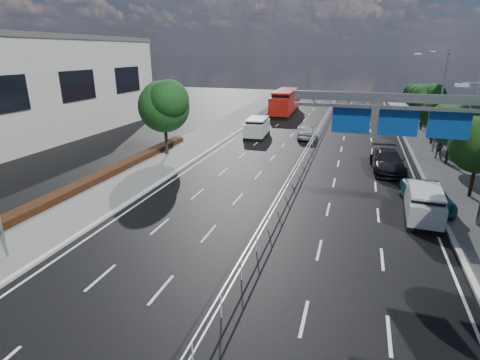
% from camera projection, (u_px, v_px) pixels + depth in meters
% --- Properties ---
extents(ground, '(160.00, 160.00, 0.00)m').
position_uv_depth(ground, '(229.00, 303.00, 13.89)').
color(ground, black).
rests_on(ground, ground).
extents(kerb_near, '(0.25, 140.00, 0.15)m').
position_uv_depth(kerb_near, '(35.00, 263.00, 16.40)').
color(kerb_near, silver).
rests_on(kerb_near, ground).
extents(median_fence, '(0.05, 85.00, 1.02)m').
position_uv_depth(median_fence, '(309.00, 148.00, 34.02)').
color(median_fence, silver).
rests_on(median_fence, ground).
extents(hedge_near, '(1.00, 36.00, 0.44)m').
position_uv_depth(hedge_near, '(43.00, 204.00, 22.02)').
color(hedge_near, black).
rests_on(hedge_near, sidewalk_near).
extents(overhead_gantry, '(10.24, 0.38, 7.45)m').
position_uv_depth(overhead_gantry, '(415.00, 118.00, 19.24)').
color(overhead_gantry, gray).
rests_on(overhead_gantry, ground).
extents(streetlight_far, '(2.78, 2.40, 9.00)m').
position_uv_depth(streetlight_far, '(438.00, 95.00, 32.70)').
color(streetlight_far, gray).
rests_on(streetlight_far, ground).
extents(near_building, '(12.00, 38.00, 10.00)m').
position_uv_depth(near_building, '(0.00, 92.00, 36.94)').
color(near_building, beige).
rests_on(near_building, ground).
extents(near_tree_back, '(4.84, 4.51, 6.69)m').
position_uv_depth(near_tree_back, '(164.00, 104.00, 31.96)').
color(near_tree_back, black).
rests_on(near_tree_back, ground).
extents(far_tree_e, '(3.63, 3.38, 5.13)m').
position_uv_depth(far_tree_e, '(454.00, 122.00, 29.40)').
color(far_tree_e, black).
rests_on(far_tree_e, ground).
extents(far_tree_f, '(3.52, 3.28, 5.02)m').
position_uv_depth(far_tree_f, '(437.00, 110.00, 36.19)').
color(far_tree_f, black).
rests_on(far_tree_f, ground).
extents(far_tree_g, '(3.96, 3.69, 5.45)m').
position_uv_depth(far_tree_g, '(426.00, 98.00, 42.87)').
color(far_tree_g, black).
rests_on(far_tree_g, ground).
extents(far_tree_h, '(3.41, 3.18, 4.91)m').
position_uv_depth(far_tree_h, '(417.00, 94.00, 49.75)').
color(far_tree_h, black).
rests_on(far_tree_h, ground).
extents(white_minivan, '(2.36, 4.88, 2.07)m').
position_uv_depth(white_minivan, '(257.00, 128.00, 40.35)').
color(white_minivan, black).
rests_on(white_minivan, ground).
extents(red_bus, '(3.09, 11.70, 3.48)m').
position_uv_depth(red_bus, '(285.00, 102.00, 55.04)').
color(red_bus, black).
rests_on(red_bus, ground).
extents(near_car_silver, '(1.92, 4.45, 1.50)m').
position_uv_depth(near_car_silver, '(307.00, 131.00, 39.87)').
color(near_car_silver, '#B6B9BE').
rests_on(near_car_silver, ground).
extents(near_car_dark, '(1.98, 4.52, 1.44)m').
position_uv_depth(near_car_dark, '(293.00, 99.00, 67.54)').
color(near_car_dark, black).
rests_on(near_car_dark, ground).
extents(silver_minivan, '(2.00, 4.27, 1.74)m').
position_uv_depth(silver_minivan, '(424.00, 205.00, 20.59)').
color(silver_minivan, black).
rests_on(silver_minivan, ground).
extents(parked_car_teal, '(2.69, 5.32, 1.44)m').
position_uv_depth(parked_car_teal, '(427.00, 196.00, 22.15)').
color(parked_car_teal, '#155761').
rests_on(parked_car_teal, ground).
extents(parked_car_dark, '(2.66, 5.70, 1.61)m').
position_uv_depth(parked_car_dark, '(387.00, 161.00, 28.95)').
color(parked_car_dark, black).
rests_on(parked_car_dark, ground).
extents(pedestrian_b, '(0.99, 0.88, 1.68)m').
position_uv_depth(pedestrian_b, '(438.00, 148.00, 31.96)').
color(pedestrian_b, gray).
rests_on(pedestrian_b, sidewalk_far).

